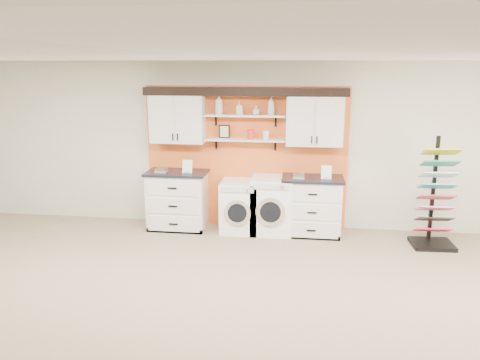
# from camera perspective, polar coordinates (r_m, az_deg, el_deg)

# --- Properties ---
(ceiling) EXTENTS (10.00, 10.00, 0.00)m
(ceiling) POSITION_cam_1_polar(r_m,az_deg,el_deg) (3.91, -6.41, 14.89)
(ceiling) COLOR white
(ceiling) RESTS_ON wall_back
(wall_back) EXTENTS (10.00, 0.00, 10.00)m
(wall_back) POSITION_cam_1_polar(r_m,az_deg,el_deg) (7.96, 0.76, 4.23)
(wall_back) COLOR beige
(wall_back) RESTS_ON floor
(accent_panel) EXTENTS (3.40, 0.07, 2.40)m
(accent_panel) POSITION_cam_1_polar(r_m,az_deg,el_deg) (7.97, 0.73, 2.77)
(accent_panel) COLOR orange
(accent_panel) RESTS_ON wall_back
(upper_cabinet_left) EXTENTS (0.90, 0.35, 0.84)m
(upper_cabinet_left) POSITION_cam_1_polar(r_m,az_deg,el_deg) (7.91, -7.63, 7.55)
(upper_cabinet_left) COLOR white
(upper_cabinet_left) RESTS_ON wall_back
(upper_cabinet_right) EXTENTS (0.90, 0.35, 0.84)m
(upper_cabinet_right) POSITION_cam_1_polar(r_m,az_deg,el_deg) (7.64, 9.10, 7.29)
(upper_cabinet_right) COLOR white
(upper_cabinet_right) RESTS_ON wall_back
(shelf_lower) EXTENTS (1.32, 0.28, 0.03)m
(shelf_lower) POSITION_cam_1_polar(r_m,az_deg,el_deg) (7.75, 0.59, 4.93)
(shelf_lower) COLOR white
(shelf_lower) RESTS_ON wall_back
(shelf_upper) EXTENTS (1.32, 0.28, 0.03)m
(shelf_upper) POSITION_cam_1_polar(r_m,az_deg,el_deg) (7.70, 0.59, 7.88)
(shelf_upper) COLOR white
(shelf_upper) RESTS_ON wall_back
(crown_molding) EXTENTS (3.30, 0.41, 0.13)m
(crown_molding) POSITION_cam_1_polar(r_m,az_deg,el_deg) (7.68, 0.61, 10.84)
(crown_molding) COLOR black
(crown_molding) RESTS_ON wall_back
(picture_frame) EXTENTS (0.18, 0.02, 0.22)m
(picture_frame) POSITION_cam_1_polar(r_m,az_deg,el_deg) (7.83, -1.93, 5.94)
(picture_frame) COLOR black
(picture_frame) RESTS_ON shelf_lower
(canister_red) EXTENTS (0.11, 0.11, 0.16)m
(canister_red) POSITION_cam_1_polar(r_m,az_deg,el_deg) (7.72, 1.33, 5.61)
(canister_red) COLOR red
(canister_red) RESTS_ON shelf_lower
(canister_cream) EXTENTS (0.10, 0.10, 0.14)m
(canister_cream) POSITION_cam_1_polar(r_m,az_deg,el_deg) (7.70, 3.19, 5.50)
(canister_cream) COLOR silver
(canister_cream) RESTS_ON shelf_lower
(base_cabinet_left) EXTENTS (1.02, 0.66, 1.00)m
(base_cabinet_left) POSITION_cam_1_polar(r_m,az_deg,el_deg) (8.03, -7.60, -2.42)
(base_cabinet_left) COLOR white
(base_cabinet_left) RESTS_ON floor
(base_cabinet_right) EXTENTS (0.99, 0.66, 0.97)m
(base_cabinet_right) POSITION_cam_1_polar(r_m,az_deg,el_deg) (7.77, 8.73, -3.13)
(base_cabinet_right) COLOR white
(base_cabinet_right) RESTS_ON floor
(washer) EXTENTS (0.62, 0.71, 0.86)m
(washer) POSITION_cam_1_polar(r_m,az_deg,el_deg) (7.84, 0.01, -3.19)
(washer) COLOR white
(washer) RESTS_ON floor
(dryer) EXTENTS (0.67, 0.71, 0.94)m
(dryer) POSITION_cam_1_polar(r_m,az_deg,el_deg) (7.78, 3.91, -3.07)
(dryer) COLOR white
(dryer) RESTS_ON floor
(sample_rack) EXTENTS (0.64, 0.54, 1.70)m
(sample_rack) POSITION_cam_1_polar(r_m,az_deg,el_deg) (7.76, 22.62, -3.67)
(sample_rack) COLOR black
(sample_rack) RESTS_ON floor
(soap_bottle_a) EXTENTS (0.18, 0.18, 0.33)m
(soap_bottle_a) POSITION_cam_1_polar(r_m,az_deg,el_deg) (7.74, -2.58, 9.24)
(soap_bottle_a) COLOR silver
(soap_bottle_a) RESTS_ON shelf_upper
(soap_bottle_b) EXTENTS (0.11, 0.12, 0.21)m
(soap_bottle_b) POSITION_cam_1_polar(r_m,az_deg,el_deg) (7.70, -0.10, 8.77)
(soap_bottle_b) COLOR silver
(soap_bottle_b) RESTS_ON shelf_upper
(soap_bottle_c) EXTENTS (0.14, 0.14, 0.14)m
(soap_bottle_c) POSITION_cam_1_polar(r_m,az_deg,el_deg) (7.67, 1.98, 8.50)
(soap_bottle_c) COLOR silver
(soap_bottle_c) RESTS_ON shelf_upper
(soap_bottle_d) EXTENTS (0.15, 0.15, 0.30)m
(soap_bottle_d) POSITION_cam_1_polar(r_m,az_deg,el_deg) (7.64, 3.81, 9.06)
(soap_bottle_d) COLOR silver
(soap_bottle_d) RESTS_ON shelf_upper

